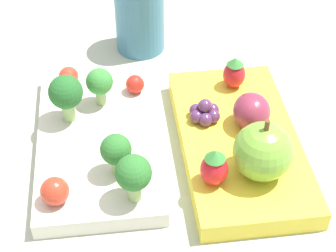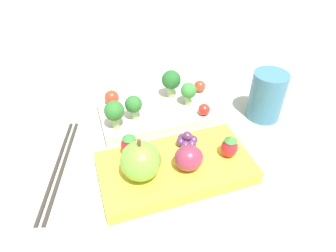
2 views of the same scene
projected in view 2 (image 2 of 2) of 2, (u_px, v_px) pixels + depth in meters
The scene contains 17 objects.
ground_plane at pixel (168, 141), 0.51m from camera, with size 4.00×4.00×0.00m, color #ADB7A3.
bento_box_savoury at pixel (162, 111), 0.56m from camera, with size 0.23×0.14×0.02m.
bento_box_fruit at pixel (176, 168), 0.45m from camera, with size 0.23×0.13×0.02m.
broccoli_floret_0 at pixel (189, 91), 0.55m from camera, with size 0.03×0.03×0.04m.
broccoli_floret_1 at pixel (134, 105), 0.51m from camera, with size 0.03×0.03×0.05m.
broccoli_floret_2 at pixel (171, 81), 0.56m from camera, with size 0.04×0.04×0.05m.
broccoli_floret_3 at pixel (114, 112), 0.49m from camera, with size 0.03×0.03×0.05m.
cherry_tomato_0 at pixel (204, 110), 0.53m from camera, with size 0.02×0.02×0.02m.
cherry_tomato_1 at pixel (112, 97), 0.56m from camera, with size 0.03×0.03×0.03m.
cherry_tomato_2 at pixel (200, 86), 0.59m from camera, with size 0.02×0.02×0.02m.
apple at pixel (141, 161), 0.40m from camera, with size 0.06×0.06×0.07m.
strawberry_0 at pixel (229, 146), 0.44m from camera, with size 0.03×0.03×0.04m.
strawberry_1 at pixel (129, 144), 0.44m from camera, with size 0.03×0.03×0.04m.
plum at pixel (189, 158), 0.42m from camera, with size 0.04×0.04×0.04m.
grape_cluster at pixel (187, 140), 0.47m from camera, with size 0.03×0.03×0.03m.
drinking_cup at pixel (267, 96), 0.54m from camera, with size 0.06×0.06×0.09m.
chopsticks_pair at pixel (59, 166), 0.46m from camera, with size 0.06×0.21×0.01m.
Camera 2 is at (-0.09, -0.37, 0.34)m, focal length 32.00 mm.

